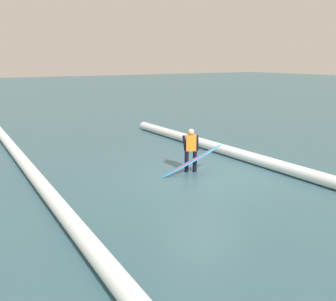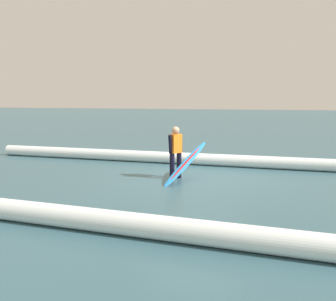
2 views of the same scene
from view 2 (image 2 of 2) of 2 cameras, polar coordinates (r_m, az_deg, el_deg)
ground_plane at (r=11.46m, az=4.04°, el=-4.08°), size 152.14×152.14×0.00m
surfer at (r=11.37m, az=1.09°, el=0.13°), size 0.33×0.53×1.50m
surfboard at (r=11.13m, az=2.59°, el=-1.79°), size 0.84×2.10×1.03m
wave_crest_foreground at (r=13.55m, az=12.78°, el=-1.60°), size 19.99×0.73×0.41m
wave_crest_midground at (r=7.42m, az=-14.49°, el=-9.06°), size 22.34×0.91×0.40m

